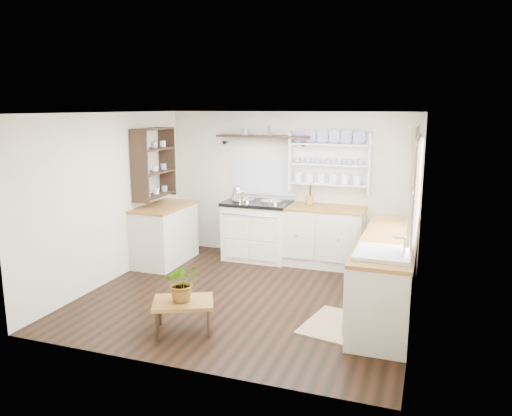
{
  "coord_description": "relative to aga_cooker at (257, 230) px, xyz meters",
  "views": [
    {
      "loc": [
        2.1,
        -5.64,
        2.37
      ],
      "look_at": [
        0.02,
        0.25,
        1.1
      ],
      "focal_mm": 35.0,
      "sensor_mm": 36.0,
      "label": 1
    }
  ],
  "objects": [
    {
      "name": "back_cabinets",
      "position": [
        1.02,
        0.03,
        -0.01
      ],
      "size": [
        1.27,
        0.63,
        0.9
      ],
      "color": "beige",
      "rests_on": "floor"
    },
    {
      "name": "wall_back",
      "position": [
        0.42,
        0.33,
        0.68
      ],
      "size": [
        4.0,
        0.02,
        2.3
      ],
      "primitive_type": "cube",
      "color": "beige",
      "rests_on": "ground"
    },
    {
      "name": "left_shelving",
      "position": [
        -1.42,
        -0.67,
        1.08
      ],
      "size": [
        0.28,
        0.8,
        1.05
      ],
      "primitive_type": "cube",
      "color": "black",
      "rests_on": "wall_left"
    },
    {
      "name": "kettle",
      "position": [
        -0.28,
        -0.12,
        0.58
      ],
      "size": [
        0.19,
        0.19,
        0.24
      ],
      "primitive_type": null,
      "color": "silver",
      "rests_on": "aga_cooker"
    },
    {
      "name": "belfast_sink",
      "position": [
        2.12,
        -2.22,
        0.33
      ],
      "size": [
        0.55,
        0.6,
        0.45
      ],
      "color": "white",
      "rests_on": "right_cabinets"
    },
    {
      "name": "wall_left",
      "position": [
        -1.58,
        -1.57,
        0.68
      ],
      "size": [
        0.02,
        3.8,
        2.3
      ],
      "primitive_type": "cube",
      "color": "beige",
      "rests_on": "ground"
    },
    {
      "name": "floor_rug",
      "position": [
        1.61,
        -2.06,
        -0.46
      ],
      "size": [
        0.71,
        0.94,
        0.02
      ],
      "primitive_type": "cube",
      "rotation": [
        0.0,
        0.0,
        -0.2
      ],
      "color": "olive",
      "rests_on": "floor"
    },
    {
      "name": "center_table",
      "position": [
        0.12,
        -2.75,
        -0.17
      ],
      "size": [
        0.76,
        0.68,
        0.34
      ],
      "rotation": [
        0.0,
        0.0,
        0.44
      ],
      "color": "brown",
      "rests_on": "floor"
    },
    {
      "name": "ceiling",
      "position": [
        0.42,
        -1.57,
        1.83
      ],
      "size": [
        4.0,
        3.8,
        0.01
      ],
      "primitive_type": "cube",
      "color": "white",
      "rests_on": "wall_back"
    },
    {
      "name": "potted_plant",
      "position": [
        0.12,
        -2.75,
        0.09
      ],
      "size": [
        0.49,
        0.47,
        0.42
      ],
      "primitive_type": "imported",
      "rotation": [
        0.0,
        0.0,
        0.53
      ],
      "color": "#3F7233",
      "rests_on": "center_table"
    },
    {
      "name": "utensil_crock",
      "position": [
        0.8,
        0.11,
        0.51
      ],
      "size": [
        0.12,
        0.12,
        0.14
      ],
      "primitive_type": "cylinder",
      "color": "#9B6739",
      "rests_on": "back_cabinets"
    },
    {
      "name": "right_cabinets",
      "position": [
        2.12,
        -1.47,
        -0.01
      ],
      "size": [
        0.62,
        2.43,
        0.9
      ],
      "color": "beige",
      "rests_on": "floor"
    },
    {
      "name": "floor",
      "position": [
        0.42,
        -1.57,
        -0.47
      ],
      "size": [
        4.0,
        3.8,
        0.01
      ],
      "primitive_type": "cube",
      "color": "black",
      "rests_on": "ground"
    },
    {
      "name": "window",
      "position": [
        2.37,
        -1.42,
        1.1
      ],
      "size": [
        0.08,
        1.55,
        1.22
      ],
      "color": "white",
      "rests_on": "wall_right"
    },
    {
      "name": "plate_rack",
      "position": [
        1.07,
        0.29,
        1.09
      ],
      "size": [
        1.2,
        0.22,
        0.9
      ],
      "color": "white",
      "rests_on": "wall_back"
    },
    {
      "name": "left_cabinets",
      "position": [
        -1.28,
        -0.67,
        -0.01
      ],
      "size": [
        0.62,
        1.13,
        0.9
      ],
      "color": "beige",
      "rests_on": "floor"
    },
    {
      "name": "high_shelf",
      "position": [
        0.02,
        0.21,
        1.44
      ],
      "size": [
        1.5,
        0.29,
        0.16
      ],
      "color": "black",
      "rests_on": "wall_back"
    },
    {
      "name": "aga_cooker",
      "position": [
        0.0,
        0.0,
        0.0
      ],
      "size": [
        1.03,
        0.71,
        0.95
      ],
      "color": "white",
      "rests_on": "floor"
    },
    {
      "name": "wall_right",
      "position": [
        2.42,
        -1.57,
        0.68
      ],
      "size": [
        0.02,
        3.8,
        2.3
      ],
      "primitive_type": "cube",
      "color": "beige",
      "rests_on": "ground"
    }
  ]
}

